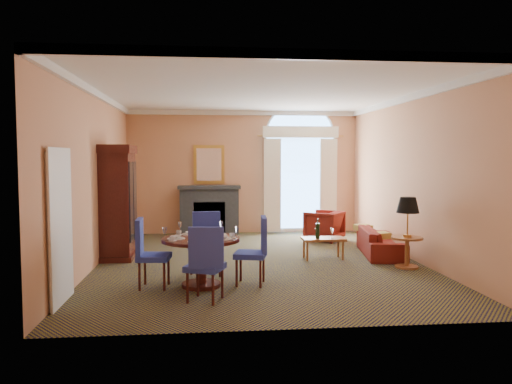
{
  "coord_description": "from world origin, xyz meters",
  "views": [
    {
      "loc": [
        -1.01,
        -9.32,
        1.99
      ],
      "look_at": [
        0.0,
        0.5,
        1.3
      ],
      "focal_mm": 35.0,
      "sensor_mm": 36.0,
      "label": 1
    }
  ],
  "objects": [
    {
      "name": "dining_chair_west",
      "position": [
        -1.89,
        -1.7,
        0.6
      ],
      "size": [
        0.52,
        0.52,
        1.06
      ],
      "rotation": [
        0.0,
        0.0,
        -1.67
      ],
      "color": "#27349A",
      "rests_on": "ground"
    },
    {
      "name": "ground",
      "position": [
        0.0,
        0.0,
        0.0
      ],
      "size": [
        7.5,
        7.5,
        0.0
      ],
      "primitive_type": "plane",
      "color": "#131033",
      "rests_on": "ground"
    },
    {
      "name": "side_table",
      "position": [
        2.6,
        -0.78,
        0.82
      ],
      "size": [
        0.56,
        0.56,
        1.25
      ],
      "color": "#9F5B2F",
      "rests_on": "ground"
    },
    {
      "name": "room_envelope",
      "position": [
        -0.03,
        0.67,
        2.51
      ],
      "size": [
        6.04,
        7.52,
        3.45
      ],
      "color": "tan",
      "rests_on": "ground"
    },
    {
      "name": "dining_table",
      "position": [
        -1.08,
        -1.71,
        0.57
      ],
      "size": [
        1.2,
        1.2,
        0.96
      ],
      "color": "#340F0B",
      "rests_on": "ground"
    },
    {
      "name": "armoire",
      "position": [
        -2.72,
        0.7,
        1.07
      ],
      "size": [
        0.64,
        1.13,
        2.23
      ],
      "color": "#340F0B",
      "rests_on": "ground"
    },
    {
      "name": "coffee_table",
      "position": [
        1.27,
        0.13,
        0.41
      ],
      "size": [
        0.83,
        0.47,
        0.81
      ],
      "rotation": [
        0.0,
        0.0,
        -0.01
      ],
      "color": "#9F5B2F",
      "rests_on": "ground"
    },
    {
      "name": "dining_chair_east",
      "position": [
        -0.21,
        -1.65,
        0.6
      ],
      "size": [
        0.57,
        0.57,
        1.06
      ],
      "rotation": [
        0.0,
        0.0,
        1.33
      ],
      "color": "#27349A",
      "rests_on": "ground"
    },
    {
      "name": "dining_chair_south",
      "position": [
        -1.01,
        -2.59,
        0.6
      ],
      "size": [
        0.61,
        0.61,
        1.06
      ],
      "rotation": [
        0.0,
        0.0,
        -0.38
      ],
      "color": "#27349A",
      "rests_on": "ground"
    },
    {
      "name": "dining_chair_north",
      "position": [
        -1.0,
        -0.91,
        0.6
      ],
      "size": [
        0.61,
        0.61,
        1.06
      ],
      "rotation": [
        0.0,
        0.0,
        3.51
      ],
      "color": "#27349A",
      "rests_on": "ground"
    },
    {
      "name": "armchair",
      "position": [
        1.82,
        2.25,
        0.36
      ],
      "size": [
        1.1,
        1.09,
        0.72
      ],
      "primitive_type": "imported",
      "rotation": [
        0.0,
        0.0,
        4.07
      ],
      "color": "maroon",
      "rests_on": "ground"
    },
    {
      "name": "sofa",
      "position": [
        2.55,
        0.42,
        0.27
      ],
      "size": [
        1.0,
        1.92,
        0.54
      ],
      "primitive_type": "imported",
      "rotation": [
        0.0,
        0.0,
        1.41
      ],
      "color": "maroon",
      "rests_on": "ground"
    }
  ]
}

